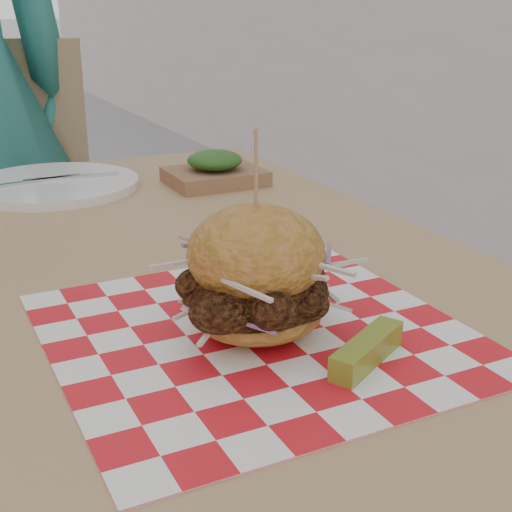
% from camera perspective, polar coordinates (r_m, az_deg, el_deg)
% --- Properties ---
extents(patio_table, '(0.80, 1.20, 0.75)m').
position_cam_1_polar(patio_table, '(0.83, -9.52, -6.69)').
color(patio_table, tan).
rests_on(patio_table, ground).
extents(patio_chair, '(0.54, 0.54, 0.95)m').
position_cam_1_polar(patio_chair, '(1.80, -17.91, 3.30)').
color(patio_chair, tan).
rests_on(patio_chair, ground).
extents(paper_liner, '(0.36, 0.36, 0.00)m').
position_cam_1_polar(paper_liner, '(0.65, 0.00, -6.13)').
color(paper_liner, red).
rests_on(paper_liner, patio_table).
extents(sandwich, '(0.16, 0.16, 0.18)m').
position_cam_1_polar(sandwich, '(0.63, 0.00, -1.86)').
color(sandwich, '#C57B37').
rests_on(sandwich, paper_liner).
extents(pickle_spear, '(0.09, 0.07, 0.02)m').
position_cam_1_polar(pickle_spear, '(0.60, 8.88, -7.46)').
color(pickle_spear, olive).
rests_on(pickle_spear, paper_liner).
extents(place_setting, '(0.27, 0.27, 0.02)m').
position_cam_1_polar(place_setting, '(1.19, -15.91, 5.51)').
color(place_setting, white).
rests_on(place_setting, patio_table).
extents(kraft_tray, '(0.15, 0.12, 0.06)m').
position_cam_1_polar(kraft_tray, '(1.17, -3.31, 6.84)').
color(kraft_tray, '#8B5F3F').
rests_on(kraft_tray, patio_table).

